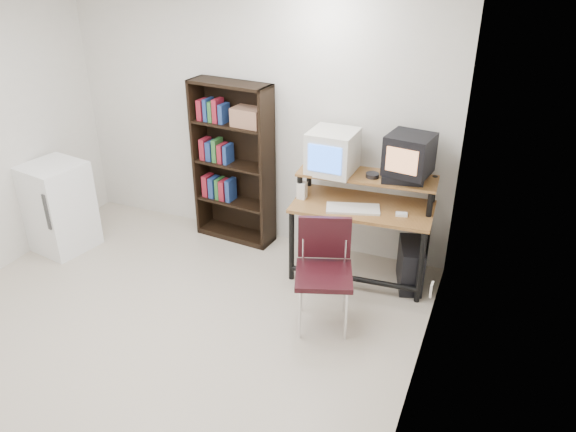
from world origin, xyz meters
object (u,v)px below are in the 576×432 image
at_px(school_chair, 324,262).
at_px(bookshelf, 234,161).
at_px(crt_monitor, 333,152).
at_px(mini_fridge, 59,207).
at_px(computer_desk, 363,208).
at_px(crt_tv, 409,154).
at_px(pc_tower, 410,265).

xyz_separation_m(school_chair, bookshelf, (-1.33, 1.04, 0.30)).
height_order(crt_monitor, school_chair, crt_monitor).
bearing_deg(mini_fridge, crt_monitor, 26.15).
height_order(crt_monitor, bookshelf, bookshelf).
bearing_deg(computer_desk, bookshelf, 166.72).
bearing_deg(computer_desk, crt_tv, 14.06).
relative_size(crt_monitor, pc_tower, 0.96).
xyz_separation_m(bookshelf, mini_fridge, (-1.55, -0.89, -0.40)).
bearing_deg(crt_tv, bookshelf, -174.95).
relative_size(pc_tower, bookshelf, 0.27).
xyz_separation_m(school_chair, mini_fridge, (-2.88, 0.15, -0.10)).
distance_m(school_chair, bookshelf, 1.72).
xyz_separation_m(crt_tv, pc_tower, (0.14, -0.13, -1.01)).
distance_m(pc_tower, school_chair, 1.04).
height_order(pc_tower, school_chair, school_chair).
xyz_separation_m(pc_tower, bookshelf, (-1.90, 0.25, 0.65)).
relative_size(computer_desk, school_chair, 1.43).
xyz_separation_m(pc_tower, mini_fridge, (-3.45, -0.64, 0.25)).
bearing_deg(crt_tv, mini_fridge, -158.02).
height_order(bookshelf, mini_fridge, bookshelf).
relative_size(bookshelf, mini_fridge, 1.83).
relative_size(crt_tv, mini_fridge, 0.46).
distance_m(computer_desk, crt_tv, 0.64).
height_order(computer_desk, mini_fridge, computer_desk).
height_order(crt_monitor, mini_fridge, crt_monitor).
height_order(pc_tower, bookshelf, bookshelf).
bearing_deg(mini_fridge, school_chair, 7.48).
bearing_deg(computer_desk, school_chair, -100.38).
height_order(computer_desk, crt_tv, crt_tv).
xyz_separation_m(crt_tv, mini_fridge, (-3.32, -0.77, -0.77)).
xyz_separation_m(crt_monitor, crt_tv, (0.68, 0.03, 0.06)).
bearing_deg(bookshelf, pc_tower, -1.68).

